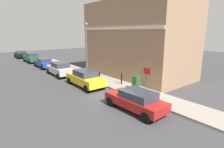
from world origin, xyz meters
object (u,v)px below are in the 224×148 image
car_blue (44,63)px  car_green (32,58)px  car_silver (60,69)px  bollard_near_cabinet (122,78)px  street_sign (147,79)px  lamppost (86,46)px  car_red (136,100)px  bollard_far_kerb (100,76)px  utility_cabinet (136,83)px  car_yellow (85,78)px  car_black (21,54)px

car_blue → car_green: car_green is taller
car_silver → bollard_near_cabinet: size_ratio=4.16×
street_sign → lamppost: lamppost is taller
car_red → bollard_far_kerb: (1.70, 6.47, -0.01)m
car_blue → utility_cabinet: (2.59, -15.08, -0.01)m
lamppost → bollard_far_kerb: bearing=-105.0°
car_yellow → car_blue: (0.03, 11.28, -0.09)m
car_green → utility_cabinet: car_green is taller
bollard_far_kerb → car_green: bearing=95.5°
car_silver → car_black: 18.22m
car_silver → utility_cabinet: size_ratio=3.76×
utility_cabinet → bollard_far_kerb: bearing=106.0°
lamppost → car_black: bearing=98.4°
car_blue → car_silver: bearing=178.8°
car_yellow → bollard_near_cabinet: bearing=-124.2°
bollard_near_cabinet → bollard_far_kerb: (-1.18, 1.86, 0.00)m
car_red → car_green: 23.50m
car_black → bollard_near_cabinet: (2.95, -25.64, -0.01)m
car_black → utility_cabinet: car_black is taller
car_yellow → car_green: size_ratio=1.02×
car_blue → street_sign: street_sign is taller
car_silver → utility_cabinet: bearing=-162.5°
bollard_far_kerb → car_black: bearing=94.2°
car_yellow → utility_cabinet: bearing=-144.8°
car_red → street_sign: 2.16m
car_yellow → street_sign: street_sign is taller
utility_cabinet → street_sign: 2.42m
car_green → car_black: car_green is taller
car_blue → bollard_near_cabinet: 13.45m
car_green → car_black: size_ratio=1.07×
car_silver → street_sign: 11.48m
car_blue → car_red: bearing=179.5°
car_yellow → car_blue: 11.29m
car_silver → car_green: 11.48m
car_red → utility_cabinet: car_red is taller
car_black → bollard_near_cabinet: size_ratio=3.85×
car_green → utility_cabinet: 20.98m
car_silver → utility_cabinet: (2.72, -9.33, -0.10)m
car_black → car_yellow: bearing=-178.1°
car_red → bollard_far_kerb: car_red is taller
utility_cabinet → car_red: bearing=-135.9°
car_green → car_black: (-0.13, 6.75, -0.07)m
bollard_near_cabinet → street_sign: street_sign is taller
car_silver → car_yellow: bearing=-177.7°
car_yellow → car_silver: (-0.11, 5.53, -0.00)m
car_yellow → car_green: bearing=1.0°
utility_cabinet → bollard_near_cabinet: size_ratio=1.11×
car_yellow → car_blue: car_yellow is taller
car_yellow → bollard_near_cabinet: size_ratio=4.17×
car_blue → car_green: 5.72m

